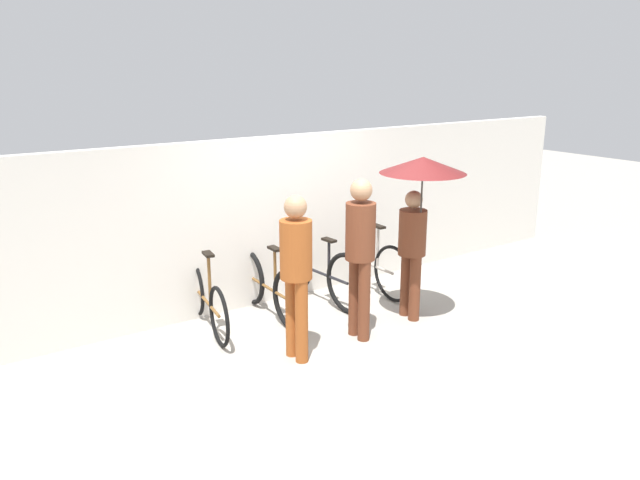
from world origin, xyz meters
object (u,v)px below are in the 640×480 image
(parked_bicycle_0, at_px, (206,299))
(pedestrian_leading, at_px, (296,265))
(parked_bicycle_1, at_px, (268,287))
(pedestrian_center, at_px, (360,246))
(pedestrian_trailing, at_px, (419,194))
(parked_bicycle_3, at_px, (369,262))
(parked_bicycle_2, at_px, (319,271))

(parked_bicycle_0, relative_size, pedestrian_leading, 0.94)
(parked_bicycle_1, bearing_deg, pedestrian_center, -153.49)
(pedestrian_leading, xyz_separation_m, pedestrian_trailing, (1.66, 0.06, 0.51))
(pedestrian_trailing, bearing_deg, parked_bicycle_3, -92.86)
(parked_bicycle_1, relative_size, parked_bicycle_3, 0.98)
(parked_bicycle_0, height_order, pedestrian_leading, pedestrian_leading)
(parked_bicycle_2, relative_size, parked_bicycle_3, 1.08)
(parked_bicycle_2, bearing_deg, pedestrian_leading, 132.86)
(parked_bicycle_1, bearing_deg, parked_bicycle_0, 86.16)
(parked_bicycle_0, relative_size, pedestrian_center, 0.91)
(parked_bicycle_2, height_order, pedestrian_center, pedestrian_center)
(parked_bicycle_2, xyz_separation_m, parked_bicycle_3, (0.77, -0.05, -0.01))
(parked_bicycle_3, xyz_separation_m, pedestrian_leading, (-1.85, -1.14, 0.61))
(parked_bicycle_0, relative_size, pedestrian_trailing, 0.83)
(parked_bicycle_2, bearing_deg, parked_bicycle_1, 89.45)
(pedestrian_center, bearing_deg, parked_bicycle_2, -99.50)
(parked_bicycle_1, relative_size, pedestrian_leading, 0.98)
(parked_bicycle_3, bearing_deg, parked_bicycle_2, 87.01)
(parked_bicycle_1, height_order, parked_bicycle_2, parked_bicycle_2)
(parked_bicycle_3, height_order, pedestrian_center, pedestrian_center)
(parked_bicycle_3, relative_size, pedestrian_leading, 0.99)
(parked_bicycle_1, xyz_separation_m, pedestrian_trailing, (1.34, -1.08, 1.14))
(parked_bicycle_0, relative_size, parked_bicycle_2, 0.88)
(pedestrian_leading, bearing_deg, pedestrian_trailing, -178.68)
(pedestrian_trailing, bearing_deg, parked_bicycle_2, -56.02)
(parked_bicycle_1, distance_m, pedestrian_trailing, 2.06)
(parked_bicycle_0, distance_m, parked_bicycle_1, 0.77)
(parked_bicycle_2, distance_m, pedestrian_trailing, 1.69)
(pedestrian_center, bearing_deg, parked_bicycle_1, -61.80)
(parked_bicycle_1, distance_m, parked_bicycle_2, 0.77)
(parked_bicycle_0, bearing_deg, pedestrian_leading, -150.96)
(pedestrian_trailing, bearing_deg, parked_bicycle_1, -31.72)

